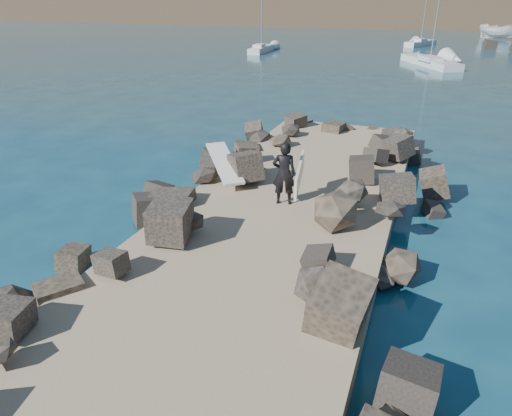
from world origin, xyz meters
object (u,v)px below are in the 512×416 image
object	(u,v)px
surfboard_resting	(224,166)
boat_imported	(499,31)
sailboat_c	(430,62)
surfer_with_board	(286,173)

from	to	relation	value
surfboard_resting	boat_imported	xyz separation A→B (m)	(14.10, 71.41, 0.12)
boat_imported	sailboat_c	world-z (taller)	sailboat_c
surfboard_resting	boat_imported	world-z (taller)	boat_imported
boat_imported	sailboat_c	distance (m)	36.78
surfer_with_board	sailboat_c	size ratio (longest dim) A/B	0.21
surfer_with_board	sailboat_c	distance (m)	37.00
sailboat_c	boat_imported	bearing A→B (deg)	76.02
surfer_with_board	sailboat_c	xyz separation A→B (m)	(2.77, 36.88, -1.18)
boat_imported	surfer_with_board	bearing A→B (deg)	-174.39
surfer_with_board	boat_imported	bearing A→B (deg)	80.88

